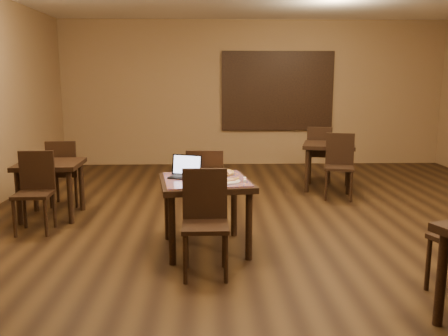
{
  "coord_description": "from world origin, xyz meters",
  "views": [
    {
      "loc": [
        -0.95,
        -5.03,
        1.77
      ],
      "look_at": [
        -0.79,
        -0.07,
        0.85
      ],
      "focal_mm": 38.0,
      "sensor_mm": 36.0,
      "label": 1
    }
  ],
  "objects_px": {
    "pizza_pan": "(217,174)",
    "other_table_b_chair_near": "(35,187)",
    "chair_main_near": "(205,216)",
    "chair_main_far": "(205,185)",
    "other_table_a_chair_near": "(339,162)",
    "other_table_a_chair_far": "(319,151)",
    "other_table_b": "(50,172)",
    "tiled_table": "(206,188)",
    "laptop": "(187,171)",
    "other_table_b_chair_far": "(64,169)",
    "other_table_a": "(329,151)"
  },
  "relations": [
    {
      "from": "laptop",
      "to": "other_table_b_chair_far",
      "type": "height_order",
      "value": "laptop"
    },
    {
      "from": "other_table_b_chair_far",
      "to": "other_table_a_chair_far",
      "type": "bearing_deg",
      "value": -160.99
    },
    {
      "from": "other_table_b",
      "to": "other_table_b_chair_far",
      "type": "relative_size",
      "value": 0.85
    },
    {
      "from": "pizza_pan",
      "to": "other_table_b_chair_near",
      "type": "height_order",
      "value": "other_table_b_chair_near"
    },
    {
      "from": "chair_main_far",
      "to": "other_table_b_chair_far",
      "type": "height_order",
      "value": "chair_main_far"
    },
    {
      "from": "tiled_table",
      "to": "laptop",
      "type": "height_order",
      "value": "laptop"
    },
    {
      "from": "laptop",
      "to": "chair_main_near",
      "type": "bearing_deg",
      "value": -54.16
    },
    {
      "from": "chair_main_far",
      "to": "pizza_pan",
      "type": "xyz_separation_m",
      "value": [
        0.13,
        -0.37,
        0.21
      ]
    },
    {
      "from": "chair_main_near",
      "to": "other_table_a_chair_far",
      "type": "xyz_separation_m",
      "value": [
        1.98,
        3.97,
        0.01
      ]
    },
    {
      "from": "chair_main_near",
      "to": "other_table_a",
      "type": "bearing_deg",
      "value": 58.66
    },
    {
      "from": "chair_main_far",
      "to": "other_table_a_chair_near",
      "type": "height_order",
      "value": "chair_main_far"
    },
    {
      "from": "chair_main_near",
      "to": "laptop",
      "type": "relative_size",
      "value": 2.46
    },
    {
      "from": "tiled_table",
      "to": "pizza_pan",
      "type": "relative_size",
      "value": 2.64
    },
    {
      "from": "chair_main_near",
      "to": "other_table_b_chair_near",
      "type": "height_order",
      "value": "chair_main_near"
    },
    {
      "from": "other_table_b",
      "to": "other_table_b_chair_near",
      "type": "xyz_separation_m",
      "value": [
        -0.0,
        -0.55,
        -0.07
      ]
    },
    {
      "from": "pizza_pan",
      "to": "tiled_table",
      "type": "bearing_deg",
      "value": -116.57
    },
    {
      "from": "pizza_pan",
      "to": "other_table_a_chair_near",
      "type": "height_order",
      "value": "other_table_a_chair_near"
    },
    {
      "from": "tiled_table",
      "to": "other_table_a_chair_far",
      "type": "distance_m",
      "value": 3.9
    },
    {
      "from": "chair_main_near",
      "to": "pizza_pan",
      "type": "bearing_deg",
      "value": 81.1
    },
    {
      "from": "pizza_pan",
      "to": "other_table_b_chair_far",
      "type": "relative_size",
      "value": 0.42
    },
    {
      "from": "other_table_b",
      "to": "other_table_a_chair_far",
      "type": "bearing_deg",
      "value": 25.55
    },
    {
      "from": "chair_main_near",
      "to": "other_table_a_chair_near",
      "type": "height_order",
      "value": "other_table_a_chair_near"
    },
    {
      "from": "tiled_table",
      "to": "other_table_a",
      "type": "distance_m",
      "value": 3.43
    },
    {
      "from": "tiled_table",
      "to": "other_table_a_chair_near",
      "type": "bearing_deg",
      "value": 39.46
    },
    {
      "from": "laptop",
      "to": "other_table_a",
      "type": "distance_m",
      "value": 3.47
    },
    {
      "from": "pizza_pan",
      "to": "other_table_b_chair_far",
      "type": "height_order",
      "value": "other_table_b_chair_far"
    },
    {
      "from": "tiled_table",
      "to": "laptop",
      "type": "bearing_deg",
      "value": 144.66
    },
    {
      "from": "other_table_a",
      "to": "other_table_b",
      "type": "height_order",
      "value": "other_table_a"
    },
    {
      "from": "other_table_a_chair_near",
      "to": "other_table_b",
      "type": "xyz_separation_m",
      "value": [
        -4.04,
        -0.95,
        0.06
      ]
    },
    {
      "from": "laptop",
      "to": "other_table_a_chair_near",
      "type": "distance_m",
      "value": 3.07
    },
    {
      "from": "chair_main_far",
      "to": "other_table_a_chair_near",
      "type": "relative_size",
      "value": 1.01
    },
    {
      "from": "laptop",
      "to": "other_table_a_chair_far",
      "type": "xyz_separation_m",
      "value": [
        2.18,
        3.25,
        -0.27
      ]
    },
    {
      "from": "other_table_b_chair_far",
      "to": "other_table_a_chair_near",
      "type": "bearing_deg",
      "value": -176.51
    },
    {
      "from": "chair_main_near",
      "to": "chair_main_far",
      "type": "distance_m",
      "value": 1.23
    },
    {
      "from": "chair_main_near",
      "to": "chair_main_far",
      "type": "relative_size",
      "value": 0.98
    },
    {
      "from": "pizza_pan",
      "to": "other_table_b_chair_near",
      "type": "distance_m",
      "value": 2.2
    },
    {
      "from": "chair_main_near",
      "to": "pizza_pan",
      "type": "distance_m",
      "value": 0.89
    },
    {
      "from": "other_table_a_chair_far",
      "to": "other_table_b_chair_near",
      "type": "bearing_deg",
      "value": 48.37
    },
    {
      "from": "other_table_b",
      "to": "pizza_pan",
      "type": "bearing_deg",
      "value": -27.69
    },
    {
      "from": "chair_main_near",
      "to": "other_table_a",
      "type": "relative_size",
      "value": 0.98
    },
    {
      "from": "other_table_b_chair_near",
      "to": "laptop",
      "type": "bearing_deg",
      "value": -20.59
    },
    {
      "from": "pizza_pan",
      "to": "other_table_a_chair_far",
      "type": "relative_size",
      "value": 0.4
    },
    {
      "from": "other_table_a_chair_far",
      "to": "other_table_a_chair_near",
      "type": "bearing_deg",
      "value": 107.1
    },
    {
      "from": "laptop",
      "to": "other_table_a_chair_near",
      "type": "xyz_separation_m",
      "value": [
        2.22,
        2.11,
        -0.27
      ]
    },
    {
      "from": "pizza_pan",
      "to": "other_table_a_chair_near",
      "type": "xyz_separation_m",
      "value": [
        1.9,
        1.97,
        -0.21
      ]
    },
    {
      "from": "other_table_a",
      "to": "other_table_b",
      "type": "relative_size",
      "value": 1.22
    },
    {
      "from": "other_table_b",
      "to": "chair_main_far",
      "type": "bearing_deg",
      "value": -19.99
    },
    {
      "from": "other_table_b",
      "to": "other_table_b_chair_near",
      "type": "height_order",
      "value": "other_table_b_chair_near"
    },
    {
      "from": "chair_main_far",
      "to": "other_table_a_chair_near",
      "type": "bearing_deg",
      "value": -138.04
    },
    {
      "from": "other_table_a",
      "to": "other_table_a_chair_far",
      "type": "height_order",
      "value": "other_table_a_chair_far"
    }
  ]
}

